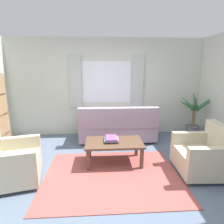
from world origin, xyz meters
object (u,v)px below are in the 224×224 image
at_px(armchair_right, 205,154).
at_px(potted_plant, 194,119).
at_px(couch, 118,127).
at_px(book_stack_on_table, 112,139).
at_px(coffee_table, 114,144).
at_px(armchair_left, 9,162).

relative_size(armchair_right, potted_plant, 0.70).
bearing_deg(couch, armchair_right, 130.54).
height_order(armchair_right, book_stack_on_table, armchair_right).
xyz_separation_m(book_stack_on_table, potted_plant, (2.22, 1.15, 0.05)).
height_order(coffee_table, book_stack_on_table, book_stack_on_table).
distance_m(armchair_left, coffee_table, 1.82).
bearing_deg(armchair_left, potted_plant, -79.16).
xyz_separation_m(couch, book_stack_on_table, (-0.22, -1.09, 0.11)).
relative_size(couch, armchair_left, 1.90).
bearing_deg(book_stack_on_table, potted_plant, 27.32).
relative_size(couch, armchair_right, 2.16).
bearing_deg(book_stack_on_table, coffee_table, -40.16).
xyz_separation_m(armchair_left, potted_plant, (3.92, 1.71, 0.18)).
height_order(couch, armchair_right, couch).
height_order(couch, book_stack_on_table, couch).
bearing_deg(book_stack_on_table, couch, 78.57).
bearing_deg(armchair_right, armchair_left, -86.83).
bearing_deg(potted_plant, couch, -178.49).
distance_m(couch, book_stack_on_table, 1.12).
xyz_separation_m(armchair_right, book_stack_on_table, (-1.60, 0.52, 0.12)).
bearing_deg(potted_plant, armchair_left, -156.35).
xyz_separation_m(armchair_right, potted_plant, (0.62, 1.67, 0.18)).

